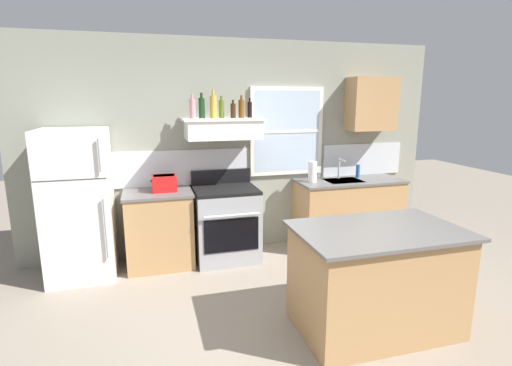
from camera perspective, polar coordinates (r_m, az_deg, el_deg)
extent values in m
plane|color=gray|center=(3.51, 6.61, -22.05)|extent=(16.00, 16.00, 0.00)
cube|color=gray|center=(5.07, -2.64, 5.18)|extent=(5.40, 0.06, 2.70)
cube|color=silver|center=(4.93, -15.64, 1.95)|extent=(2.50, 0.02, 0.44)
cube|color=silver|center=(5.74, 15.30, 3.38)|extent=(1.20, 0.02, 0.44)
cube|color=white|center=(5.18, 4.54, 7.54)|extent=(1.00, 0.04, 1.15)
cube|color=silver|center=(5.17, 4.60, 7.53)|extent=(0.90, 0.01, 1.05)
cube|color=white|center=(5.17, 4.62, 7.52)|extent=(0.90, 0.02, 0.04)
cube|color=white|center=(4.71, -24.55, -2.91)|extent=(0.70, 0.68, 1.66)
cube|color=#333333|center=(4.31, -25.61, 0.40)|extent=(0.69, 0.00, 0.01)
cylinder|color=#A5A8AD|center=(4.37, -21.13, -6.26)|extent=(0.02, 0.02, 0.65)
cylinder|color=#A5A8AD|center=(4.20, -21.94, 3.79)|extent=(0.02, 0.02, 0.34)
cube|color=tan|center=(4.82, -13.94, -6.67)|extent=(0.76, 0.60, 0.88)
cube|color=#605E5B|center=(4.69, -14.22, -1.40)|extent=(0.79, 0.63, 0.03)
cube|color=red|center=(4.67, -13.29, -0.04)|extent=(0.28, 0.20, 0.19)
cube|color=black|center=(4.65, -13.34, 1.03)|extent=(0.24, 0.16, 0.01)
cube|color=black|center=(4.66, -15.09, 0.28)|extent=(0.02, 0.03, 0.02)
cube|color=#9EA0A5|center=(4.86, -4.41, -6.21)|extent=(0.76, 0.64, 0.87)
cube|color=black|center=(4.74, -4.50, -0.99)|extent=(0.76, 0.64, 0.04)
cube|color=black|center=(4.99, -5.18, 0.97)|extent=(0.76, 0.06, 0.18)
cube|color=black|center=(4.57, -3.59, -7.64)|extent=(0.65, 0.01, 0.40)
cylinder|color=silver|center=(4.46, -3.54, -4.77)|extent=(0.65, 0.03, 0.03)
cube|color=white|center=(4.73, -4.89, 7.81)|extent=(0.88, 0.48, 0.22)
cube|color=#262628|center=(4.51, -4.32, 6.59)|extent=(0.75, 0.02, 0.04)
cube|color=white|center=(4.72, -4.92, 9.29)|extent=(0.96, 0.52, 0.02)
cylinder|color=#C67F84|center=(4.69, -9.29, 10.67)|extent=(0.07, 0.07, 0.22)
cylinder|color=#C67F84|center=(4.69, -9.35, 12.37)|extent=(0.03, 0.03, 0.06)
cylinder|color=#143819|center=(4.73, -7.96, 10.81)|extent=(0.07, 0.07, 0.24)
cylinder|color=#143819|center=(4.73, -8.01, 12.60)|extent=(0.03, 0.03, 0.06)
cylinder|color=#B29333|center=(4.70, -6.27, 11.01)|extent=(0.08, 0.08, 0.26)
cylinder|color=#B29333|center=(4.70, -6.32, 13.01)|extent=(0.03, 0.03, 0.07)
cylinder|color=#4C601E|center=(4.75, -5.08, 10.72)|extent=(0.06, 0.06, 0.21)
cylinder|color=#4C601E|center=(4.75, -5.11, 12.30)|extent=(0.03, 0.03, 0.05)
cylinder|color=#381E0F|center=(4.72, -3.38, 10.51)|extent=(0.06, 0.06, 0.17)
cylinder|color=#381E0F|center=(4.71, -3.40, 11.82)|extent=(0.03, 0.03, 0.04)
cylinder|color=brown|center=(4.77, -2.14, 10.79)|extent=(0.07, 0.07, 0.21)
cylinder|color=brown|center=(4.77, -2.16, 12.40)|extent=(0.03, 0.03, 0.05)
cylinder|color=black|center=(4.85, -0.92, 10.68)|extent=(0.06, 0.06, 0.19)
cylinder|color=black|center=(4.85, -0.93, 12.08)|extent=(0.02, 0.02, 0.05)
cube|color=tan|center=(5.47, 13.28, -4.35)|extent=(1.40, 0.60, 0.88)
cube|color=#605E5B|center=(5.36, 13.52, 0.31)|extent=(1.43, 0.63, 0.03)
cube|color=#B7BABC|center=(5.29, 12.68, 0.31)|extent=(0.48, 0.36, 0.01)
cylinder|color=silver|center=(5.39, 12.05, 2.12)|extent=(0.03, 0.03, 0.28)
cylinder|color=silver|center=(5.30, 12.51, 3.25)|extent=(0.02, 0.16, 0.02)
cylinder|color=white|center=(5.09, 8.27, 1.63)|extent=(0.11, 0.11, 0.27)
cylinder|color=blue|center=(5.51, 14.70, 1.69)|extent=(0.06, 0.06, 0.18)
cube|color=tan|center=(3.60, 17.11, -13.52)|extent=(1.32, 0.82, 0.88)
cube|color=#605E5B|center=(3.43, 17.59, -6.64)|extent=(1.40, 0.90, 0.03)
cube|color=tan|center=(5.55, 16.55, 11.01)|extent=(0.64, 0.32, 0.70)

